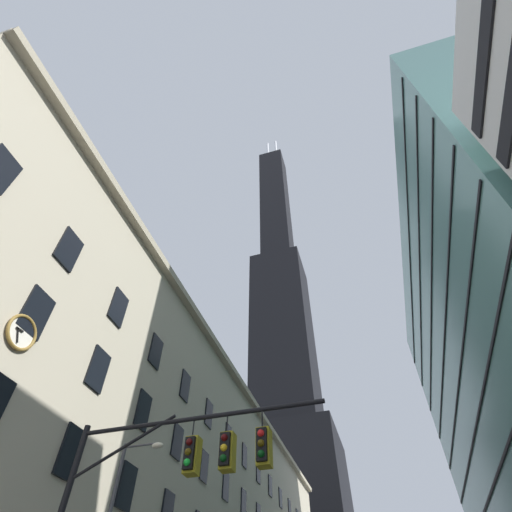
# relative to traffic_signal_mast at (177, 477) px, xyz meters

# --- Properties ---
(station_building) EXTENTS (13.56, 75.41, 23.98)m
(station_building) POSITION_rel_traffic_signal_mast_xyz_m (-14.18, 28.01, 6.76)
(station_building) COLOR #B2A88E
(station_building) RESTS_ON ground
(dark_skyscraper) EXTENTS (25.88, 25.88, 210.05)m
(dark_skyscraper) POSITION_rel_traffic_signal_mast_xyz_m (-16.65, 94.14, 58.04)
(dark_skyscraper) COLOR black
(dark_skyscraper) RESTS_ON ground
(traffic_signal_mast) EXTENTS (8.21, 0.63, 6.92)m
(traffic_signal_mast) POSITION_rel_traffic_signal_mast_xyz_m (0.00, 0.00, 0.00)
(traffic_signal_mast) COLOR black
(traffic_signal_mast) RESTS_ON sidewalk_left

